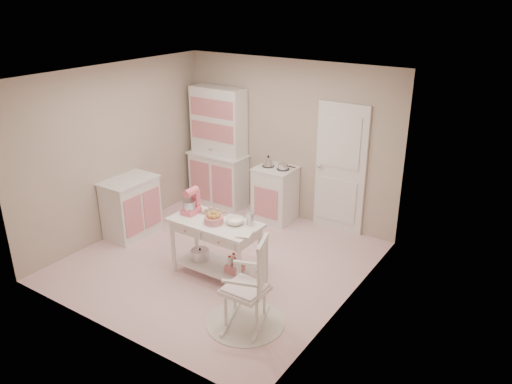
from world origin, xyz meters
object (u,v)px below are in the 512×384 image
work_table (216,249)px  bread_basket (214,220)px  stove (275,194)px  hutch (218,147)px  stand_mixer (190,202)px  base_cabinet (131,207)px  rocking_chair (245,282)px

work_table → bread_basket: (0.02, -0.05, 0.45)m
bread_basket → stove: bearing=98.0°
stove → bread_basket: size_ratio=3.68×
hutch → stand_mixer: size_ratio=6.12×
hutch → base_cabinet: bearing=-102.1°
stove → stand_mixer: 1.97m
base_cabinet → rocking_chair: rocking_chair is taller
base_cabinet → work_table: base_cabinet is taller
bread_basket → stand_mixer: bearing=171.0°
rocking_chair → work_table: rocking_chair is taller
base_cabinet → stand_mixer: (1.41, -0.21, 0.51)m
base_cabinet → rocking_chair: (2.74, -0.87, 0.09)m
work_table → hutch: bearing=126.6°
hutch → base_cabinet: size_ratio=2.26×
stove → hutch: bearing=177.6°
stand_mixer → bread_basket: 0.46m
bread_basket → base_cabinet: bearing=171.3°
rocking_chair → bread_basket: size_ratio=4.40×
stand_mixer → hutch: bearing=116.7°
bread_basket → work_table: bearing=111.8°
rocking_chair → work_table: bearing=126.6°
base_cabinet → bread_basket: base_cabinet is taller
base_cabinet → work_table: (1.83, -0.23, -0.06)m
rocking_chair → stand_mixer: size_ratio=3.24×
hutch → base_cabinet: (-0.37, -1.73, -0.58)m
stove → bread_basket: bearing=-82.0°
stove → work_table: stove is taller
base_cabinet → bread_basket: bearing=-8.7°
stand_mixer → bread_basket: stand_mixer is taller
stove → stand_mixer: bearing=-94.9°
stove → rocking_chair: size_ratio=0.84×
hutch → stand_mixer: hutch is taller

